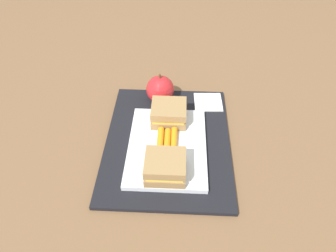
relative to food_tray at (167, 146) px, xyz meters
The scene contains 8 objects.
ground_plane 0.03m from the food_tray, ahead, with size 2.40×2.40×0.00m, color brown.
lunchbag_mat 0.03m from the food_tray, ahead, with size 0.36×0.28×0.01m, color black.
food_tray is the anchor object (origin of this frame).
sandwich_half_left 0.08m from the food_tray, behind, with size 0.07×0.08×0.04m.
sandwich_half_right 0.08m from the food_tray, ahead, with size 0.07×0.08×0.04m.
carrot_sticks_bundle 0.01m from the food_tray, 79.87° to the left, with size 0.08×0.04×0.02m.
apple 0.17m from the food_tray, ahead, with size 0.07×0.07×0.08m.
paper_napkin 0.19m from the food_tray, 31.37° to the right, with size 0.07×0.07×0.00m, color white.
Camera 1 is at (-0.48, -0.02, 0.53)m, focal length 33.25 mm.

